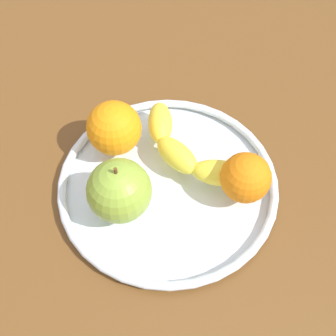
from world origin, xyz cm
name	(u,v)px	position (x,y,z in cm)	size (l,w,h in cm)	color
ground_plane	(168,194)	(0.00, 0.00, -2.00)	(138.03, 138.03, 4.00)	brown
fruit_bowl	(168,183)	(0.00, 0.00, 0.92)	(30.67, 30.67, 1.80)	silver
banana	(187,151)	(-1.59, 4.30, 3.57)	(19.55, 9.23, 3.54)	yellow
apple	(119,190)	(-0.12, -7.39, 5.94)	(8.28, 8.28, 9.08)	#88AA35
orange_front_left	(114,128)	(-9.26, -2.72, 5.65)	(7.69, 7.69, 7.69)	orange
orange_center	(246,178)	(7.13, 7.30, 5.16)	(6.71, 6.71, 6.71)	orange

